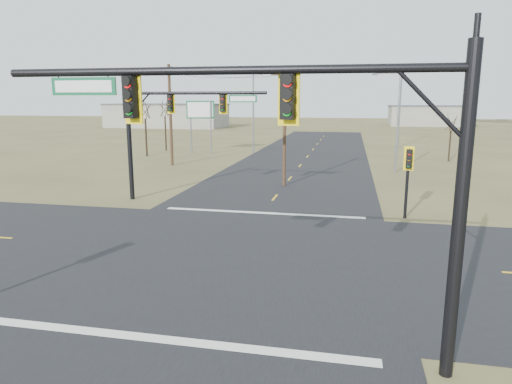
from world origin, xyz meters
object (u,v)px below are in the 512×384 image
streetlight_a (396,116)px  streetlight_b (398,103)px  pedestal_signal_ne (408,166)px  utility_pole_far (170,114)px  highway_sign (201,117)px  bare_tree_c (452,123)px  mast_arm_near (308,139)px  mast_arm_far (169,118)px  utility_pole_near (285,125)px  streetlight_c (255,107)px  bare_tree_a (145,109)px  bare_tree_b (165,108)px

streetlight_a → streetlight_b: (2.34, 23.43, 1.06)m
pedestal_signal_ne → utility_pole_far: bearing=148.3°
highway_sign → bare_tree_c: 29.25m
mast_arm_near → utility_pole_far: (-17.06, 33.37, -0.48)m
mast_arm_far → pedestal_signal_ne: 15.15m
utility_pole_near → streetlight_c: bearing=107.6°
streetlight_a → bare_tree_c: size_ratio=1.71×
streetlight_b → bare_tree_a: 34.39m
mast_arm_near → highway_sign: 47.60m
mast_arm_far → pedestal_signal_ne: (14.85, -1.75, -2.45)m
mast_arm_near → mast_arm_far: 20.29m
utility_pole_near → bare_tree_a: bearing=140.0°
highway_sign → streetlight_b: (24.80, 12.09, 1.64)m
mast_arm_far → streetlight_c: size_ratio=0.91×
streetlight_a → streetlight_b: bearing=72.4°
mast_arm_far → pedestal_signal_ne: bearing=-2.9°
mast_arm_near → utility_pole_near: size_ratio=1.26×
mast_arm_near → mast_arm_far: bearing=136.3°
mast_arm_far → utility_pole_near: 9.58m
highway_sign → streetlight_a: (22.47, -11.34, 0.58)m
streetlight_a → streetlight_b: 23.57m
mast_arm_far → streetlight_a: (15.59, 15.63, -0.33)m
pedestal_signal_ne → streetlight_c: (-14.99, 29.92, 2.79)m
mast_arm_near → mast_arm_far: mast_arm_near is taller
streetlight_a → bare_tree_b: (-28.19, 13.66, 0.38)m
streetlight_b → bare_tree_b: (-30.53, -9.77, -0.68)m
mast_arm_near → streetlight_a: bearing=96.1°
utility_pole_far → highway_sign: size_ratio=1.55×
mast_arm_far → bare_tree_a: 25.95m
pedestal_signal_ne → highway_sign: size_ratio=0.63×
mast_arm_far → streetlight_b: size_ratio=0.85×
bare_tree_c → mast_arm_far: bearing=-131.6°
utility_pole_far → bare_tree_c: 30.14m
bare_tree_a → bare_tree_c: 34.78m
utility_pole_near → bare_tree_c: size_ratio=1.70×
bare_tree_b → bare_tree_c: size_ratio=1.29×
mast_arm_far → bare_tree_b: (-12.59, 29.29, 0.05)m
bare_tree_b → bare_tree_c: bare_tree_b is taller
highway_sign → streetlight_c: 6.94m
mast_arm_far → utility_pole_near: utility_pole_near is taller
mast_arm_far → highway_sign: mast_arm_far is taller
mast_arm_near → streetlight_b: streetlight_b is taller
utility_pole_far → bare_tree_b: (-6.17, 13.20, 0.30)m
highway_sign → streetlight_a: streetlight_a is taller
bare_tree_a → mast_arm_far: bearing=-61.5°
bare_tree_b → pedestal_signal_ne: bearing=-48.5°
utility_pole_far → bare_tree_c: size_ratio=1.89×
pedestal_signal_ne → bare_tree_c: bare_tree_c is taller
pedestal_signal_ne → streetlight_c: bearing=124.9°
highway_sign → streetlight_b: size_ratio=0.59×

